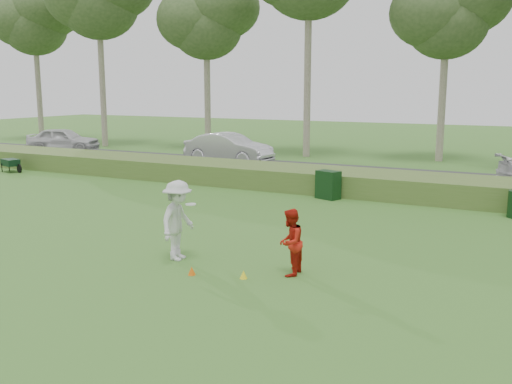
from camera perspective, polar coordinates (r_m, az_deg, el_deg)
The scene contains 14 objects.
ground at distance 14.06m, azimuth -7.46°, elevation -7.87°, with size 120.00×120.00×0.00m, color #326822.
reed_strip at distance 24.53m, azimuth 8.48°, elevation 1.07°, with size 80.00×3.00×0.90m, color #466629.
park_road at distance 29.33m, azimuth 11.56°, elevation 1.67°, with size 80.00×6.00×0.06m, color #2D2D2D.
tree_0 at distance 51.29m, azimuth -21.32°, elevation 15.72°, with size 6.76×6.76×13.00m.
tree_2 at distance 41.37m, azimuth -5.00°, elevation 16.76°, with size 6.50×6.50×12.00m.
tree_4 at distance 36.17m, azimuth 18.59°, elevation 16.59°, with size 6.24×6.24×11.50m.
player_white at distance 14.75m, azimuth -7.81°, elevation -2.83°, with size 0.98×1.40×2.07m.
player_red at distance 13.49m, azimuth 3.45°, elevation -5.04°, with size 0.78×0.61×1.60m, color red.
cone_orange at distance 13.75m, azimuth -6.45°, elevation -7.83°, with size 0.19×0.19×0.21m, color #E45F0C.
cone_yellow at distance 13.42m, azimuth -1.26°, elevation -8.25°, with size 0.18×0.18×0.20m, color yellow.
utility_cabinet at distance 22.87m, azimuth 7.23°, elevation 0.72°, with size 0.90×0.56×1.13m, color black.
wheelbarrow at distance 32.50m, azimuth -23.31°, elevation 2.70°, with size 1.45×0.91×0.69m.
car_left at distance 41.11m, azimuth -18.71°, elevation 4.99°, with size 1.92×4.78×1.63m, color silver.
car_mid at distance 33.10m, azimuth -2.75°, elevation 4.41°, with size 1.82×5.23×1.72m, color silver.
Camera 1 is at (7.59, -10.99, 4.40)m, focal length 40.00 mm.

